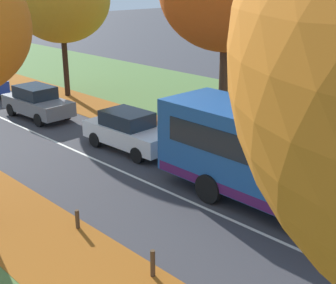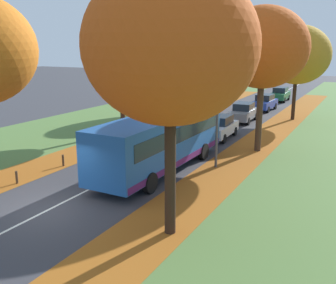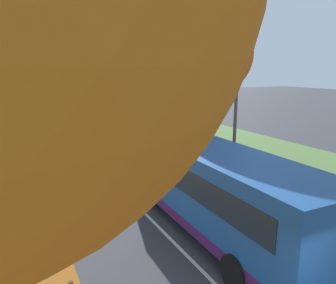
# 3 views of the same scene
# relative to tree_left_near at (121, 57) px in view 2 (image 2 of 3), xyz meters

# --- Properties ---
(ground_plane) EXTENTS (160.00, 160.00, 0.00)m
(ground_plane) POSITION_rel_tree_left_near_xyz_m (5.44, -13.45, -5.61)
(ground_plane) COLOR #38383D
(grass_verge_left) EXTENTS (12.00, 90.00, 0.01)m
(grass_verge_left) POSITION_rel_tree_left_near_xyz_m (-3.76, 6.55, -5.61)
(grass_verge_left) COLOR #517538
(grass_verge_left) RESTS_ON ground
(leaf_litter_left) EXTENTS (2.80, 60.00, 0.00)m
(leaf_litter_left) POSITION_rel_tree_left_near_xyz_m (0.84, 0.55, -5.60)
(leaf_litter_left) COLOR #9E5619
(leaf_litter_left) RESTS_ON grass_verge_left
(leaf_litter_right) EXTENTS (2.80, 60.00, 0.00)m
(leaf_litter_right) POSITION_rel_tree_left_near_xyz_m (10.04, 0.55, -5.60)
(leaf_litter_right) COLOR #9E5619
(leaf_litter_right) RESTS_ON grass_verge_right
(road_centre_line) EXTENTS (0.12, 80.00, 0.01)m
(road_centre_line) POSITION_rel_tree_left_near_xyz_m (5.44, 6.55, -5.61)
(road_centre_line) COLOR silver
(road_centre_line) RESTS_ON ground
(tree_left_near) EXTENTS (4.15, 4.15, 7.51)m
(tree_left_near) POSITION_rel_tree_left_near_xyz_m (0.00, 0.00, 0.00)
(tree_left_near) COLOR #382619
(tree_left_near) RESTS_ON ground
(tree_left_mid) EXTENTS (5.65, 5.65, 8.21)m
(tree_left_mid) POSITION_rel_tree_left_near_xyz_m (0.21, 12.57, 0.05)
(tree_left_mid) COLOR black
(tree_left_mid) RESTS_ON ground
(tree_right_nearest) EXTENTS (5.68, 5.68, 9.05)m
(tree_right_nearest) POSITION_rel_tree_left_near_xyz_m (10.74, -13.00, 0.86)
(tree_right_nearest) COLOR black
(tree_right_nearest) RESTS_ON ground
(tree_right_near) EXTENTS (5.40, 5.40, 8.80)m
(tree_right_near) POSITION_rel_tree_left_near_xyz_m (10.54, -0.57, 0.74)
(tree_right_near) COLOR #422D1E
(tree_right_near) RESTS_ON ground
(tree_right_mid) EXTENTS (5.60, 5.60, 8.20)m
(tree_right_mid) POSITION_rel_tree_left_near_xyz_m (10.50, 11.36, 0.06)
(tree_right_mid) COLOR black
(tree_right_mid) RESTS_ON ground
(bollard_second) EXTENTS (0.12, 0.12, 0.63)m
(bollard_second) POSITION_rel_tree_left_near_xyz_m (1.85, -11.91, -5.30)
(bollard_second) COLOR #4C3823
(bollard_second) RESTS_ON ground
(bollard_third) EXTENTS (0.12, 0.12, 0.65)m
(bollard_third) POSITION_rel_tree_left_near_xyz_m (1.89, -8.73, -5.29)
(bollard_third) COLOR #4C3823
(bollard_third) RESTS_ON ground
(bollard_fourth) EXTENTS (0.12, 0.12, 0.72)m
(bollard_fourth) POSITION_rel_tree_left_near_xyz_m (1.90, -5.54, -5.25)
(bollard_fourth) COLOR #4C3823
(bollard_fourth) RESTS_ON ground
(bollard_fifth) EXTENTS (0.12, 0.12, 0.57)m
(bollard_fifth) POSITION_rel_tree_left_near_xyz_m (1.91, -2.35, -5.33)
(bollard_fifth) COLOR #4C3823
(bollard_fifth) RESTS_ON ground
(streetlamp_right) EXTENTS (1.89, 0.28, 6.00)m
(streetlamp_right) POSITION_rel_tree_left_near_xyz_m (9.11, -5.03, -1.88)
(streetlamp_right) COLOR #47474C
(streetlamp_right) RESTS_ON ground
(bus) EXTENTS (2.76, 10.43, 2.98)m
(bus) POSITION_rel_tree_left_near_xyz_m (7.02, -6.78, -3.91)
(bus) COLOR #1E5199
(bus) RESTS_ON ground
(car_white_lead) EXTENTS (1.88, 4.25, 1.62)m
(car_white_lead) POSITION_rel_tree_left_near_xyz_m (7.16, 1.58, -4.80)
(car_white_lead) COLOR silver
(car_white_lead) RESTS_ON ground
(car_grey_following) EXTENTS (1.91, 4.26, 1.62)m
(car_grey_following) POSITION_rel_tree_left_near_xyz_m (6.84, 8.43, -4.80)
(car_grey_following) COLOR slate
(car_grey_following) RESTS_ON ground
(car_blue_third_in_line) EXTENTS (1.93, 4.27, 1.62)m
(car_blue_third_in_line) POSITION_rel_tree_left_near_xyz_m (6.95, 15.28, -4.80)
(car_blue_third_in_line) COLOR #233D9E
(car_blue_third_in_line) RESTS_ON ground
(car_green_fourth_in_line) EXTENTS (1.81, 4.21, 1.62)m
(car_green_fourth_in_line) POSITION_rel_tree_left_near_xyz_m (6.90, 22.92, -4.80)
(car_green_fourth_in_line) COLOR #1E6038
(car_green_fourth_in_line) RESTS_ON ground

